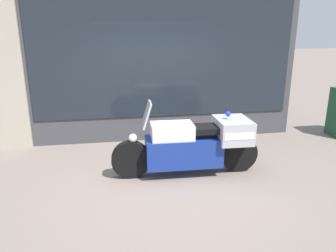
% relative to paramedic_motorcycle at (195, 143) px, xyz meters
% --- Properties ---
extents(ground_plane, '(60.00, 60.00, 0.00)m').
position_rel_paramedic_motorcycle_xyz_m(ground_plane, '(-0.53, 0.03, -0.54)').
color(ground_plane, gray).
extents(shop_building, '(6.43, 0.55, 3.66)m').
position_rel_paramedic_motorcycle_xyz_m(shop_building, '(-0.89, 2.03, 1.29)').
color(shop_building, '#424247').
rests_on(shop_building, ground).
extents(window_display, '(5.25, 0.30, 1.80)m').
position_rel_paramedic_motorcycle_xyz_m(window_display, '(-0.24, 2.06, -0.10)').
color(window_display, slate).
rests_on(window_display, ground).
extents(paramedic_motorcycle, '(2.48, 0.71, 1.28)m').
position_rel_paramedic_motorcycle_xyz_m(paramedic_motorcycle, '(0.00, 0.00, 0.00)').
color(paramedic_motorcycle, black).
rests_on(paramedic_motorcycle, ground).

